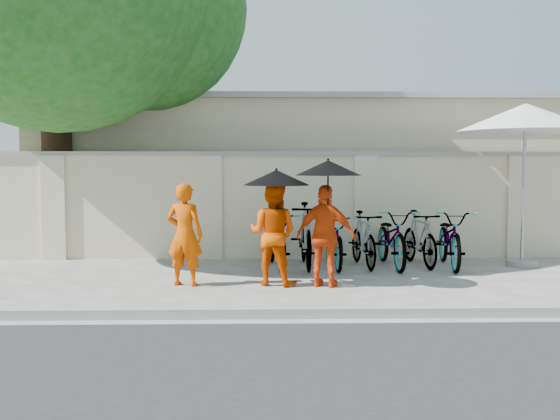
{
  "coord_description": "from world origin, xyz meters",
  "views": [
    {
      "loc": [
        0.05,
        -8.98,
        1.79
      ],
      "look_at": [
        0.29,
        0.91,
        1.1
      ],
      "focal_mm": 40.0,
      "sensor_mm": 36.0,
      "label": 1
    }
  ],
  "objects_px": {
    "monk_left": "(185,234)",
    "patio_umbrella": "(525,119)",
    "monk_center": "(273,234)",
    "monk_right": "(326,236)"
  },
  "relations": [
    {
      "from": "patio_umbrella",
      "to": "monk_left",
      "type": "bearing_deg",
      "value": -163.7
    },
    {
      "from": "monk_center",
      "to": "patio_umbrella",
      "type": "distance_m",
      "value": 5.15
    },
    {
      "from": "monk_left",
      "to": "monk_center",
      "type": "bearing_deg",
      "value": -163.13
    },
    {
      "from": "monk_right",
      "to": "patio_umbrella",
      "type": "bearing_deg",
      "value": -132.73
    },
    {
      "from": "monk_left",
      "to": "monk_center",
      "type": "distance_m",
      "value": 1.33
    },
    {
      "from": "monk_left",
      "to": "monk_right",
      "type": "xyz_separation_m",
      "value": [
        2.11,
        -0.16,
        -0.01
      ]
    },
    {
      "from": "monk_center",
      "to": "patio_umbrella",
      "type": "xyz_separation_m",
      "value": [
        4.51,
        1.67,
        1.85
      ]
    },
    {
      "from": "monk_left",
      "to": "patio_umbrella",
      "type": "xyz_separation_m",
      "value": [
        5.84,
        1.71,
        1.85
      ]
    },
    {
      "from": "monk_center",
      "to": "monk_right",
      "type": "xyz_separation_m",
      "value": [
        0.78,
        -0.19,
        -0.02
      ]
    },
    {
      "from": "monk_right",
      "to": "patio_umbrella",
      "type": "xyz_separation_m",
      "value": [
        3.73,
        1.87,
        1.87
      ]
    }
  ]
}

